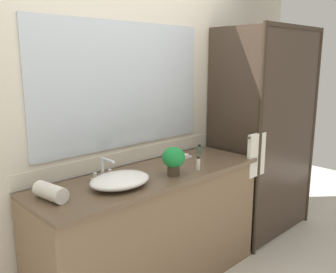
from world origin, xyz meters
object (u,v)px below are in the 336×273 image
object	(u,v)px
amenity_bottle_lotion	(198,164)
faucet	(104,172)
potted_plant	(174,159)
soap_dish	(185,156)
amenity_bottle_body_wash	(199,150)
rolled_towel_near_edge	(50,192)
sink_basin	(120,180)

from	to	relation	value
amenity_bottle_lotion	faucet	bearing A→B (deg)	154.03
potted_plant	faucet	bearing A→B (deg)	147.44
faucet	potted_plant	bearing A→B (deg)	-32.56
soap_dish	potted_plant	bearing A→B (deg)	-146.58
amenity_bottle_body_wash	rolled_towel_near_edge	world-z (taller)	rolled_towel_near_edge
potted_plant	amenity_bottle_body_wash	distance (m)	0.64
faucet	potted_plant	world-z (taller)	potted_plant
soap_dish	amenity_bottle_body_wash	xyz separation A→B (m)	(0.18, 0.00, 0.02)
sink_basin	faucet	size ratio (longest dim) A/B	2.42
faucet	amenity_bottle_lotion	bearing A→B (deg)	-25.97
faucet	amenity_bottle_body_wash	size ratio (longest dim) A/B	2.08
potted_plant	amenity_bottle_lotion	distance (m)	0.23
amenity_bottle_lotion	soap_dish	bearing A→B (deg)	59.14
soap_dish	amenity_bottle_body_wash	world-z (taller)	amenity_bottle_body_wash
sink_basin	amenity_bottle_lotion	distance (m)	0.64
faucet	rolled_towel_near_edge	world-z (taller)	faucet
sink_basin	amenity_bottle_body_wash	xyz separation A→B (m)	(0.98, 0.19, -0.00)
potted_plant	amenity_bottle_lotion	size ratio (longest dim) A/B	1.97
sink_basin	amenity_bottle_body_wash	distance (m)	1.00
amenity_bottle_body_wash	soap_dish	bearing A→B (deg)	-178.98
amenity_bottle_lotion	sink_basin	bearing A→B (deg)	169.46
potted_plant	sink_basin	bearing A→B (deg)	169.79
potted_plant	amenity_bottle_body_wash	xyz separation A→B (m)	(0.57, 0.26, -0.08)
faucet	rolled_towel_near_edge	size ratio (longest dim) A/B	0.75
faucet	soap_dish	size ratio (longest dim) A/B	1.70
potted_plant	soap_dish	world-z (taller)	potted_plant
amenity_bottle_body_wash	amenity_bottle_lotion	bearing A→B (deg)	-139.42
sink_basin	potted_plant	bearing A→B (deg)	-10.21
sink_basin	soap_dish	size ratio (longest dim) A/B	4.12
rolled_towel_near_edge	soap_dish	bearing A→B (deg)	4.29
potted_plant	soap_dish	bearing A→B (deg)	33.42
rolled_towel_near_edge	amenity_bottle_lotion	bearing A→B (deg)	-11.30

